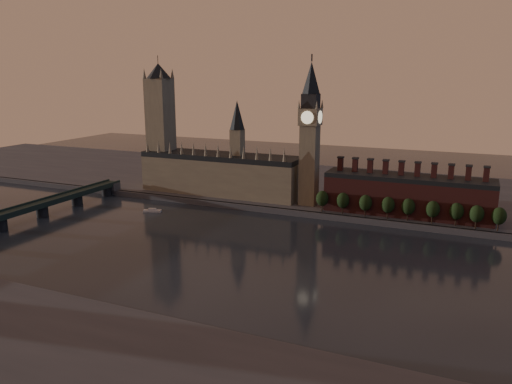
# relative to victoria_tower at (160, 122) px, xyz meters

# --- Properties ---
(ground) EXTENTS (900.00, 900.00, 0.00)m
(ground) POSITION_rel_victoria_tower_xyz_m (120.00, -115.00, -59.09)
(ground) COLOR black
(ground) RESTS_ON ground
(north_bank) EXTENTS (900.00, 182.00, 4.00)m
(north_bank) POSITION_rel_victoria_tower_xyz_m (120.00, 63.04, -57.09)
(north_bank) COLOR #48484D
(north_bank) RESTS_ON ground
(palace_of_westminster) EXTENTS (130.00, 30.30, 74.00)m
(palace_of_westminster) POSITION_rel_victoria_tower_xyz_m (55.59, -0.09, -37.46)
(palace_of_westminster) COLOR #7F745A
(palace_of_westminster) RESTS_ON north_bank
(victoria_tower) EXTENTS (24.00, 24.00, 108.00)m
(victoria_tower) POSITION_rel_victoria_tower_xyz_m (0.00, 0.00, 0.00)
(victoria_tower) COLOR #7F745A
(victoria_tower) RESTS_ON north_bank
(big_ben) EXTENTS (15.00, 15.00, 107.00)m
(big_ben) POSITION_rel_victoria_tower_xyz_m (130.00, -5.00, -2.26)
(big_ben) COLOR #7F745A
(big_ben) RESTS_ON north_bank
(chimney_block) EXTENTS (110.00, 25.00, 37.00)m
(chimney_block) POSITION_rel_victoria_tower_xyz_m (200.00, -5.00, -41.27)
(chimney_block) COLOR #5A2522
(chimney_block) RESTS_ON north_bank
(embankment_tree_0) EXTENTS (8.60, 8.60, 14.88)m
(embankment_tree_0) POSITION_rel_victoria_tower_xyz_m (145.10, -21.10, -45.62)
(embankment_tree_0) COLOR black
(embankment_tree_0) RESTS_ON north_bank
(embankment_tree_1) EXTENTS (8.60, 8.60, 14.88)m
(embankment_tree_1) POSITION_rel_victoria_tower_xyz_m (159.62, -21.03, -45.62)
(embankment_tree_1) COLOR black
(embankment_tree_1) RESTS_ON north_bank
(embankment_tree_2) EXTENTS (8.60, 8.60, 14.88)m
(embankment_tree_2) POSITION_rel_victoria_tower_xyz_m (175.07, -21.20, -45.62)
(embankment_tree_2) COLOR black
(embankment_tree_2) RESTS_ON north_bank
(embankment_tree_3) EXTENTS (8.60, 8.60, 14.88)m
(embankment_tree_3) POSITION_rel_victoria_tower_xyz_m (189.81, -20.80, -45.62)
(embankment_tree_3) COLOR black
(embankment_tree_3) RESTS_ON north_bank
(embankment_tree_4) EXTENTS (8.60, 8.60, 14.88)m
(embankment_tree_4) POSITION_rel_victoria_tower_xyz_m (202.60, -20.10, -45.62)
(embankment_tree_4) COLOR black
(embankment_tree_4) RESTS_ON north_bank
(embankment_tree_5) EXTENTS (8.60, 8.60, 14.88)m
(embankment_tree_5) POSITION_rel_victoria_tower_xyz_m (217.80, -20.56, -45.62)
(embankment_tree_5) COLOR black
(embankment_tree_5) RESTS_ON north_bank
(embankment_tree_6) EXTENTS (8.60, 8.60, 14.88)m
(embankment_tree_6) POSITION_rel_victoria_tower_xyz_m (231.88, -19.58, -45.62)
(embankment_tree_6) COLOR black
(embankment_tree_6) RESTS_ON north_bank
(embankment_tree_7) EXTENTS (8.60, 8.60, 14.88)m
(embankment_tree_7) POSITION_rel_victoria_tower_xyz_m (243.54, -20.98, -45.62)
(embankment_tree_7) COLOR black
(embankment_tree_7) RESTS_ON north_bank
(embankment_tree_8) EXTENTS (8.60, 8.60, 14.88)m
(embankment_tree_8) POSITION_rel_victoria_tower_xyz_m (256.02, -21.07, -45.62)
(embankment_tree_8) COLOR black
(embankment_tree_8) RESTS_ON north_bank
(westminster_bridge) EXTENTS (14.00, 200.00, 11.55)m
(westminster_bridge) POSITION_rel_victoria_tower_xyz_m (-35.00, -117.70, -51.65)
(westminster_bridge) COLOR #1B2B24
(westminster_bridge) RESTS_ON ground
(river_boat) EXTENTS (13.45, 7.84, 2.59)m
(river_boat) POSITION_rel_victoria_tower_xyz_m (28.32, -56.83, -58.10)
(river_boat) COLOR silver
(river_boat) RESTS_ON ground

